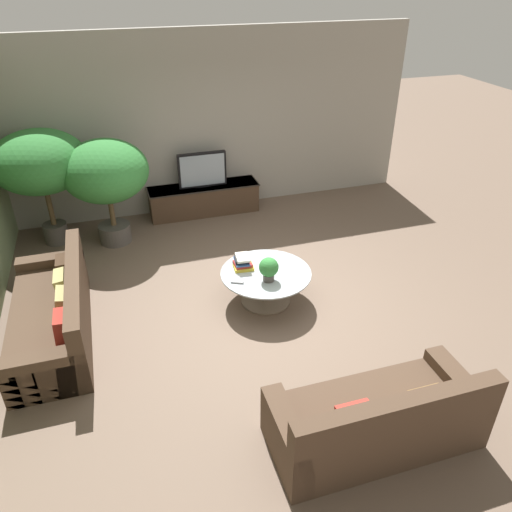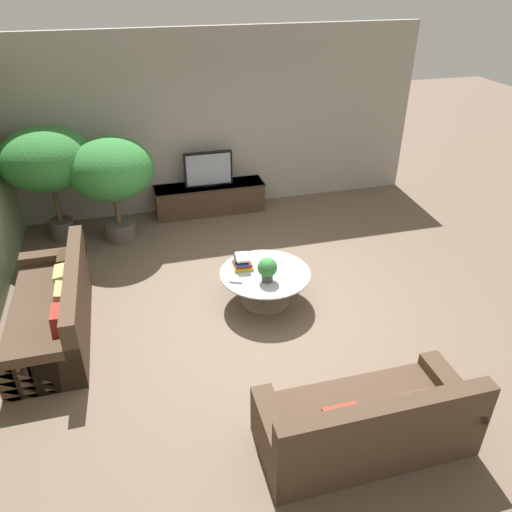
# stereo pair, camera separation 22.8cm
# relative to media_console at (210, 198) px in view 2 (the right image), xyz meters

# --- Properties ---
(ground_plane) EXTENTS (24.00, 24.00, 0.00)m
(ground_plane) POSITION_rel_media_console_xyz_m (0.10, -2.94, -0.26)
(ground_plane) COLOR brown
(back_wall_stone) EXTENTS (7.40, 0.12, 3.00)m
(back_wall_stone) POSITION_rel_media_console_xyz_m (0.10, 0.32, 1.24)
(back_wall_stone) COLOR #A39E93
(back_wall_stone) RESTS_ON ground
(media_console) EXTENTS (1.92, 0.50, 0.51)m
(media_console) POSITION_rel_media_console_xyz_m (0.00, 0.00, 0.00)
(media_console) COLOR #473323
(media_console) RESTS_ON ground
(television) EXTENTS (0.82, 0.13, 0.59)m
(television) POSITION_rel_media_console_xyz_m (0.00, -0.00, 0.54)
(television) COLOR black
(television) RESTS_ON media_console
(coffee_table) EXTENTS (1.16, 1.16, 0.45)m
(coffee_table) POSITION_rel_media_console_xyz_m (0.20, -2.86, 0.05)
(coffee_table) COLOR #756656
(coffee_table) RESTS_ON ground
(couch_by_wall) EXTENTS (0.84, 2.18, 0.84)m
(couch_by_wall) POSITION_rel_media_console_xyz_m (-2.38, -2.78, 0.02)
(couch_by_wall) COLOR #4C3828
(couch_by_wall) RESTS_ON ground
(couch_near_entry) EXTENTS (1.92, 0.84, 0.84)m
(couch_near_entry) POSITION_rel_media_console_xyz_m (0.46, -5.28, 0.02)
(couch_near_entry) COLOR #4C3828
(couch_near_entry) RESTS_ON ground
(potted_palm_tall) EXTENTS (1.39, 1.39, 1.80)m
(potted_palm_tall) POSITION_rel_media_console_xyz_m (-2.47, -0.34, 1.04)
(potted_palm_tall) COLOR #514C47
(potted_palm_tall) RESTS_ON ground
(potted_palm_corner) EXTENTS (1.28, 1.28, 1.65)m
(potted_palm_corner) POSITION_rel_media_console_xyz_m (-1.57, -0.61, 0.88)
(potted_palm_corner) COLOR #514C47
(potted_palm_corner) RESTS_ON ground
(potted_plant_tabletop) EXTENTS (0.24, 0.24, 0.32)m
(potted_plant_tabletop) POSITION_rel_media_console_xyz_m (0.17, -3.04, 0.36)
(potted_plant_tabletop) COLOR #514C47
(potted_plant_tabletop) RESTS_ON coffee_table
(book_stack) EXTENTS (0.26, 0.29, 0.17)m
(book_stack) POSITION_rel_media_console_xyz_m (-0.05, -2.66, 0.26)
(book_stack) COLOR gold
(book_stack) RESTS_ON coffee_table
(remote_black) EXTENTS (0.11, 0.16, 0.02)m
(remote_black) POSITION_rel_media_console_xyz_m (0.22, -2.71, 0.19)
(remote_black) COLOR black
(remote_black) RESTS_ON coffee_table
(remote_silver) EXTENTS (0.16, 0.10, 0.02)m
(remote_silver) POSITION_rel_media_console_xyz_m (-0.21, -2.98, 0.19)
(remote_silver) COLOR gray
(remote_silver) RESTS_ON coffee_table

